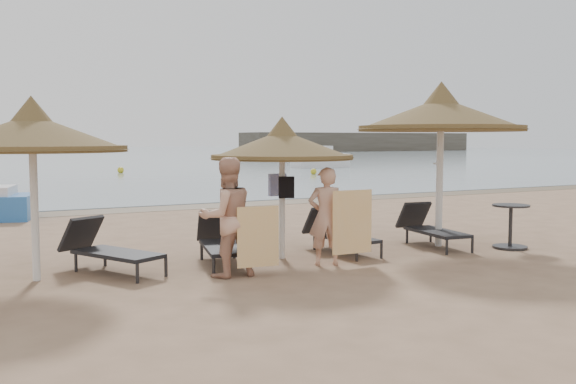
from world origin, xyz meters
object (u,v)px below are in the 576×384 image
palapa_left (32,134)px  side_table (510,228)px  lounger_far_left (107,248)px  lounger_near_left (222,241)px  lounger_near_right (338,232)px  palapa_right (441,115)px  lounger_far_right (430,227)px  person_right (326,209)px  palapa_center (282,146)px  person_left (227,208)px

palapa_left → side_table: (8.25, -1.21, -1.75)m
lounger_far_left → lounger_near_left: size_ratio=0.99×
palapa_left → lounger_near_right: 5.47m
lounger_far_left → side_table: 7.33m
palapa_right → side_table: bearing=-38.9°
palapa_right → lounger_far_left: palapa_right is taller
lounger_far_right → side_table: size_ratio=2.25×
palapa_right → person_right: (-2.89, -0.59, -1.58)m
palapa_center → person_left: palapa_center is taller
palapa_left → person_left: size_ratio=1.30×
palapa_right → side_table: 2.49m
palapa_left → person_left: 2.98m
lounger_far_right → side_table: (1.15, -0.94, 0.03)m
palapa_left → lounger_near_right: (5.18, 0.01, -1.78)m
lounger_near_left → person_left: (-0.30, -0.98, 0.66)m
palapa_right → lounger_far_right: bearing=138.3°
palapa_center → person_right: palapa_center is taller
person_left → palapa_center: bearing=-146.8°
lounger_near_left → person_left: 1.22m
lounger_near_right → palapa_center: bearing=-176.8°
palapa_center → palapa_right: (3.25, -0.27, 0.56)m
palapa_center → lounger_far_right: 3.51m
lounger_far_left → lounger_far_right: (6.05, -0.43, -0.01)m
palapa_center → side_table: size_ratio=2.98×
lounger_near_right → person_right: bearing=-133.5°
lounger_far_left → lounger_near_left: bearing=-33.6°
side_table → person_right: 3.96m
lounger_near_left → lounger_near_right: lounger_near_left is taller
palapa_center → person_right: bearing=-66.9°
lounger_far_left → lounger_near_left: 1.84m
palapa_right → lounger_far_right: size_ratio=1.70×
palapa_left → lounger_near_left: 3.37m
lounger_near_right → person_left: size_ratio=0.86×
palapa_left → lounger_near_left: bearing=-0.9°
person_right → lounger_near_left: bearing=-11.1°
palapa_center → person_right: size_ratio=1.32×
lounger_far_left → lounger_near_right: 4.13m
palapa_left → lounger_far_left: palapa_left is taller
lounger_near_left → person_right: bearing=-19.5°
palapa_left → person_right: bearing=-12.6°
lounger_near_right → side_table: size_ratio=2.15×
side_table → lounger_near_right: bearing=158.3°
lounger_far_right → person_right: size_ratio=1.00×
palapa_right → lounger_near_left: (-4.35, 0.33, -2.13)m
palapa_left → lounger_near_right: bearing=0.1°
palapa_center → lounger_near_right: palapa_center is taller
lounger_far_right → person_left: bearing=-163.1°
lounger_near_left → person_right: (1.46, -0.92, 0.56)m
palapa_left → person_left: bearing=-21.7°
palapa_right → side_table: size_ratio=3.83×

